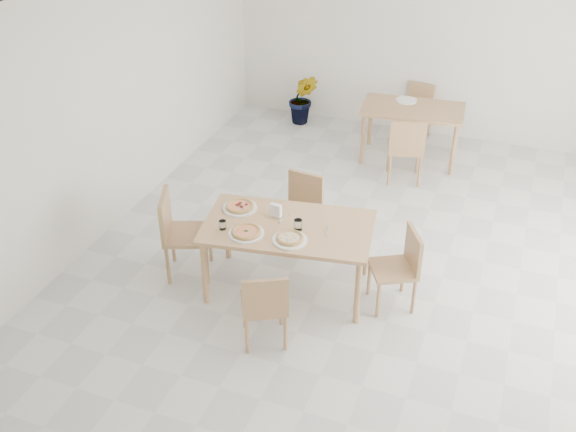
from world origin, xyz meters
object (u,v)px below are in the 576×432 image
(chair_east, at_px, (401,264))
(tumbler_b, at_px, (223,225))
(second_table, at_px, (412,114))
(pizza_margherita, at_px, (246,232))
(chair_west, at_px, (178,229))
(potted_plant, at_px, (303,99))
(chair_north, at_px, (301,206))
(pizza_mushroom, at_px, (290,238))
(chair_back_s, at_px, (406,146))
(tumbler_a, at_px, (298,225))
(plate_mushroom, at_px, (290,240))
(chair_back_n, at_px, (418,107))
(plate_empty, at_px, (406,100))
(pizza_pepperoni, at_px, (240,206))
(napkin_holder, at_px, (276,211))
(chair_south, at_px, (265,304))
(plate_margherita, at_px, (246,234))
(plate_pepperoni, at_px, (240,208))
(main_table, at_px, (288,232))

(chair_east, distance_m, tumbler_b, 1.73)
(second_table, bearing_deg, pizza_margherita, -108.94)
(chair_west, distance_m, potted_plant, 4.01)
(chair_north, xyz_separation_m, chair_west, (-0.97, -0.95, 0.06))
(pizza_mushroom, height_order, chair_back_s, chair_back_s)
(pizza_margherita, relative_size, tumbler_a, 3.60)
(pizza_margherita, bearing_deg, plate_mushroom, 6.10)
(tumbler_b, relative_size, second_table, 0.06)
(tumbler_a, relative_size, second_table, 0.07)
(chair_east, height_order, chair_back_n, chair_east)
(plate_mushroom, bearing_deg, plate_empty, 85.40)
(chair_east, relative_size, plate_mushroom, 2.52)
(pizza_pepperoni, xyz_separation_m, chair_back_s, (1.17, 2.46, -0.27))
(napkin_holder, distance_m, plate_empty, 3.39)
(chair_south, height_order, chair_east, chair_east)
(plate_margherita, height_order, tumbler_b, tumbler_b)
(plate_pepperoni, distance_m, pizza_margherita, 0.47)
(pizza_mushroom, xyz_separation_m, pizza_pepperoni, (-0.66, 0.35, 0.00))
(plate_mushroom, distance_m, plate_empty, 3.69)
(chair_north, xyz_separation_m, chair_back_n, (0.63, 3.21, -0.03))
(pizza_mushroom, relative_size, tumbler_a, 3.23)
(chair_east, distance_m, pizza_pepperoni, 1.68)
(second_table, xyz_separation_m, potted_plant, (-1.75, 0.61, -0.27))
(main_table, height_order, pizza_margherita, pizza_margherita)
(tumbler_a, xyz_separation_m, second_table, (0.42, 3.28, -0.15))
(chair_south, bearing_deg, main_table, -110.70)
(chair_back_s, xyz_separation_m, plate_empty, (-0.21, 0.87, 0.24))
(chair_back_s, bearing_deg, second_table, -97.84)
(tumbler_a, bearing_deg, chair_west, -174.62)
(plate_pepperoni, height_order, pizza_margherita, pizza_margherita)
(second_table, bearing_deg, pizza_pepperoni, -114.67)
(second_table, bearing_deg, tumbler_b, -112.71)
(plate_mushroom, height_order, pizza_pepperoni, pizza_pepperoni)
(plate_margherita, height_order, tumbler_a, tumbler_a)
(chair_back_n, bearing_deg, plate_empty, -87.03)
(pizza_margherita, height_order, tumbler_b, tumbler_b)
(chair_south, relative_size, pizza_mushroom, 2.42)
(chair_back_s, bearing_deg, chair_north, 52.32)
(potted_plant, bearing_deg, pizza_pepperoni, -79.97)
(pizza_pepperoni, bearing_deg, second_table, 70.80)
(chair_north, height_order, plate_pepperoni, chair_north)
(chair_east, relative_size, pizza_pepperoni, 2.58)
(plate_pepperoni, xyz_separation_m, pizza_margherita, (0.24, -0.40, 0.02))
(pizza_mushroom, distance_m, second_table, 3.52)
(chair_east, bearing_deg, chair_south, -73.68)
(main_table, xyz_separation_m, pizza_pepperoni, (-0.56, 0.12, 0.11))
(chair_north, bearing_deg, chair_east, -20.73)
(plate_margherita, distance_m, chair_back_s, 3.01)
(tumbler_b, bearing_deg, chair_east, 14.55)
(chair_back_n, xyz_separation_m, plate_empty, (-0.07, -0.58, 0.31))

